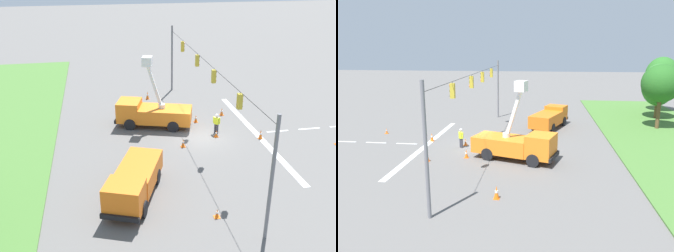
# 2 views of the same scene
# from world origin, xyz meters

# --- Properties ---
(ground_plane) EXTENTS (200.00, 200.00, 0.00)m
(ground_plane) POSITION_xyz_m (0.00, 0.00, 0.00)
(ground_plane) COLOR #605E5B
(lane_markings) EXTENTS (17.60, 15.25, 0.01)m
(lane_markings) POSITION_xyz_m (0.00, -6.29, 0.00)
(lane_markings) COLOR silver
(lane_markings) RESTS_ON ground
(signal_gantry) EXTENTS (26.20, 0.33, 7.20)m
(signal_gantry) POSITION_xyz_m (-0.03, -0.00, 4.58)
(signal_gantry) COLOR slate
(signal_gantry) RESTS_ON ground
(tree_far_west) EXTENTS (4.44, 4.36, 7.55)m
(tree_far_west) POSITION_xyz_m (-19.40, 21.83, 5.02)
(tree_far_west) COLOR brown
(tree_far_west) RESTS_ON ground
(tree_west) EXTENTS (4.57, 3.91, 6.84)m
(tree_west) POSITION_xyz_m (-14.29, 19.79, 4.26)
(tree_west) COLOR brown
(tree_west) RESTS_ON ground
(tree_centre) EXTENTS (3.88, 4.15, 7.06)m
(tree_centre) POSITION_xyz_m (-8.60, 18.21, 5.00)
(tree_centre) COLOR brown
(tree_centre) RESTS_ON ground
(utility_truck_bucket_lift) EXTENTS (4.33, 7.08, 6.27)m
(utility_truck_bucket_lift) POSITION_xyz_m (3.24, 3.75, 1.33)
(utility_truck_bucket_lift) COLOR orange
(utility_truck_bucket_lift) RESTS_ON ground
(utility_truck_support_near) EXTENTS (6.95, 4.51, 2.20)m
(utility_truck_support_near) POSITION_xyz_m (-7.84, 6.51, 1.18)
(utility_truck_support_near) COLOR orange
(utility_truck_support_near) RESTS_ON ground
(road_worker) EXTENTS (0.47, 0.52, 1.77)m
(road_worker) POSITION_xyz_m (0.61, -1.43, 1.00)
(road_worker) COLOR #383842
(road_worker) RESTS_ON ground
(traffic_cone_foreground_left) EXTENTS (0.36, 0.36, 0.64)m
(traffic_cone_foreground_left) POSITION_xyz_m (-0.12, -1.22, 0.31)
(traffic_cone_foreground_left) COLOR orange
(traffic_cone_foreground_left) RESTS_ON ground
(traffic_cone_foreground_right) EXTENTS (0.36, 0.36, 0.72)m
(traffic_cone_foreground_right) POSITION_xyz_m (-1.44, 1.93, 0.36)
(traffic_cone_foreground_right) COLOR orange
(traffic_cone_foreground_right) RESTS_ON ground
(traffic_cone_mid_left) EXTENTS (0.36, 0.36, 0.59)m
(traffic_cone_mid_left) POSITION_xyz_m (-10.80, 2.02, 0.28)
(traffic_cone_mid_left) COLOR orange
(traffic_cone_mid_left) RESTS_ON ground
(traffic_cone_mid_right) EXTENTS (0.36, 0.36, 0.81)m
(traffic_cone_mid_right) POSITION_xyz_m (-1.14, -4.74, 0.40)
(traffic_cone_mid_right) COLOR orange
(traffic_cone_mid_right) RESTS_ON ground
(traffic_cone_near_bucket) EXTENTS (0.36, 0.36, 0.76)m
(traffic_cone_near_bucket) POSITION_xyz_m (4.50, -3.18, 0.37)
(traffic_cone_near_bucket) COLOR orange
(traffic_cone_near_bucket) RESTS_ON ground
(traffic_cone_lane_edge_a) EXTENTS (0.36, 0.36, 0.82)m
(traffic_cone_lane_edge_a) POSITION_xyz_m (10.40, 3.15, 0.41)
(traffic_cone_lane_edge_a) COLOR orange
(traffic_cone_lane_edge_a) RESTS_ON ground
(traffic_cone_lane_edge_b) EXTENTS (0.36, 0.36, 0.70)m
(traffic_cone_lane_edge_b) POSITION_xyz_m (3.30, -0.33, 0.35)
(traffic_cone_lane_edge_b) COLOR orange
(traffic_cone_lane_edge_b) RESTS_ON ground
(traffic_cone_far_left) EXTENTS (0.36, 0.36, 0.59)m
(traffic_cone_far_left) POSITION_xyz_m (-3.34, -10.38, 0.28)
(traffic_cone_far_left) COLOR orange
(traffic_cone_far_left) RESTS_ON ground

